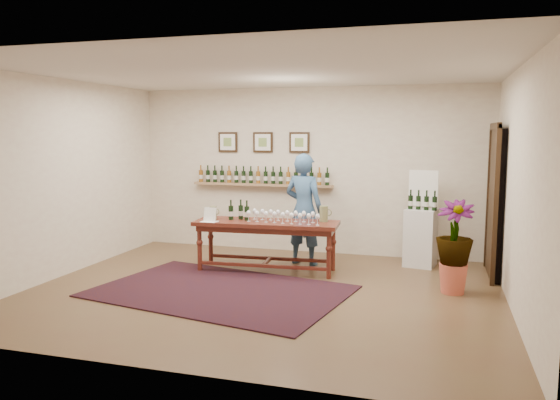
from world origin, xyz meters
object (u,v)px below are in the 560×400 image
(tasting_table, at_px, (266,229))
(person, at_px, (304,209))
(display_pedestal, at_px, (421,238))
(potted_plant, at_px, (454,247))

(tasting_table, relative_size, person, 1.24)
(display_pedestal, relative_size, person, 0.51)
(tasting_table, distance_m, person, 0.75)
(display_pedestal, bearing_deg, person, -167.31)
(person, bearing_deg, potted_plant, 170.78)
(tasting_table, xyz_separation_m, potted_plant, (2.64, -0.40, -0.03))
(display_pedestal, xyz_separation_m, person, (-1.75, -0.39, 0.42))
(tasting_table, relative_size, display_pedestal, 2.43)
(display_pedestal, height_order, person, person)
(display_pedestal, distance_m, person, 1.84)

